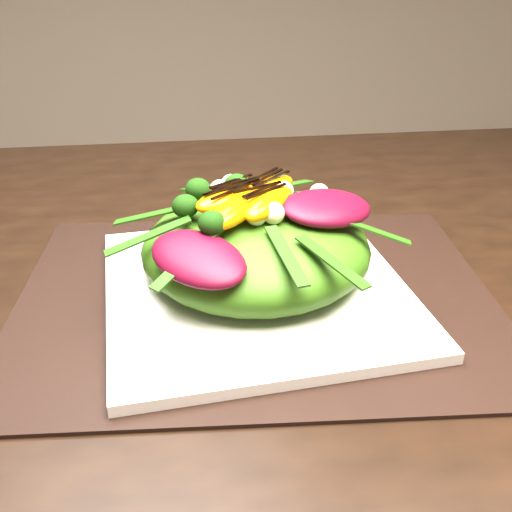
{
  "coord_description": "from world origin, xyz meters",
  "views": [
    {
      "loc": [
        -0.1,
        -0.56,
        1.07
      ],
      "look_at": [
        -0.03,
        -0.06,
        0.8
      ],
      "focal_mm": 42.0,
      "sensor_mm": 36.0,
      "label": 1
    }
  ],
  "objects": [
    {
      "name": "lettuce_mound",
      "position": [
        -0.03,
        -0.06,
        0.81
      ],
      "size": [
        0.23,
        0.23,
        0.07
      ],
      "primitive_type": "ellipsoid",
      "rotation": [
        0.0,
        0.0,
        0.09
      ],
      "color": "#376312",
      "rests_on": "salad_bowl"
    },
    {
      "name": "dining_table",
      "position": [
        0.0,
        0.0,
        0.73
      ],
      "size": [
        1.6,
        0.9,
        0.75
      ],
      "primitive_type": "cube",
      "color": "black",
      "rests_on": "floor"
    },
    {
      "name": "orange_segment",
      "position": [
        -0.05,
        -0.06,
        0.85
      ],
      "size": [
        0.08,
        0.05,
        0.02
      ],
      "primitive_type": "ellipsoid",
      "rotation": [
        0.0,
        0.0,
        0.36
      ],
      "color": "orange",
      "rests_on": "lettuce_mound"
    },
    {
      "name": "broccoli_floret",
      "position": [
        -0.08,
        -0.03,
        0.85
      ],
      "size": [
        0.05,
        0.05,
        0.03
      ],
      "primitive_type": "sphere",
      "rotation": [
        0.0,
        0.0,
        0.42
      ],
      "color": "black",
      "rests_on": "lettuce_mound"
    },
    {
      "name": "radicchio_leaf",
      "position": [
        0.03,
        -0.07,
        0.85
      ],
      "size": [
        0.11,
        0.09,
        0.02
      ],
      "primitive_type": "ellipsoid",
      "rotation": [
        0.0,
        0.0,
        0.36
      ],
      "color": "#470719",
      "rests_on": "lettuce_mound"
    },
    {
      "name": "macadamia_nut",
      "position": [
        0.01,
        -0.11,
        0.85
      ],
      "size": [
        0.02,
        0.02,
        0.02
      ],
      "primitive_type": "sphere",
      "rotation": [
        0.0,
        0.0,
        -0.21
      ],
      "color": "beige",
      "rests_on": "lettuce_mound"
    },
    {
      "name": "salad_bowl",
      "position": [
        -0.03,
        -0.06,
        0.77
      ],
      "size": [
        0.29,
        0.29,
        0.02
      ],
      "primitive_type": "cylinder",
      "rotation": [
        0.0,
        0.0,
        -0.32
      ],
      "color": "white",
      "rests_on": "plate_base"
    },
    {
      "name": "plate_base",
      "position": [
        -0.03,
        -0.06,
        0.76
      ],
      "size": [
        0.31,
        0.31,
        0.01
      ],
      "primitive_type": "cube",
      "rotation": [
        0.0,
        0.0,
        0.09
      ],
      "color": "white",
      "rests_on": "placemat"
    },
    {
      "name": "balsamic_drizzle",
      "position": [
        -0.05,
        -0.06,
        0.86
      ],
      "size": [
        0.04,
        0.02,
        0.0
      ],
      "primitive_type": "cube",
      "rotation": [
        0.0,
        0.0,
        0.36
      ],
      "color": "black",
      "rests_on": "orange_segment"
    },
    {
      "name": "placemat",
      "position": [
        -0.03,
        -0.06,
        0.75
      ],
      "size": [
        0.49,
        0.38,
        0.0
      ],
      "primitive_type": "cube",
      "rotation": [
        0.0,
        0.0,
        -0.07
      ],
      "color": "black",
      "rests_on": "dining_table"
    }
  ]
}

